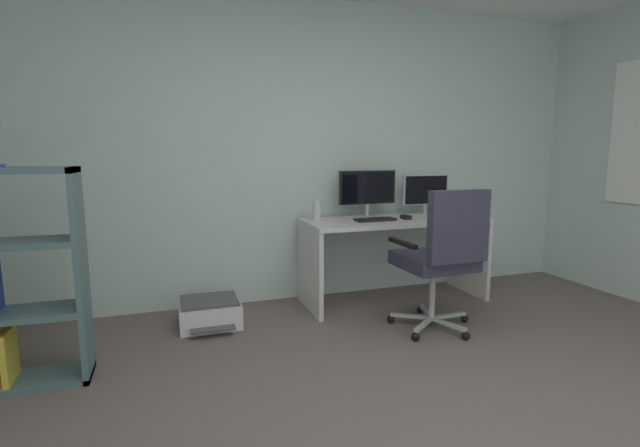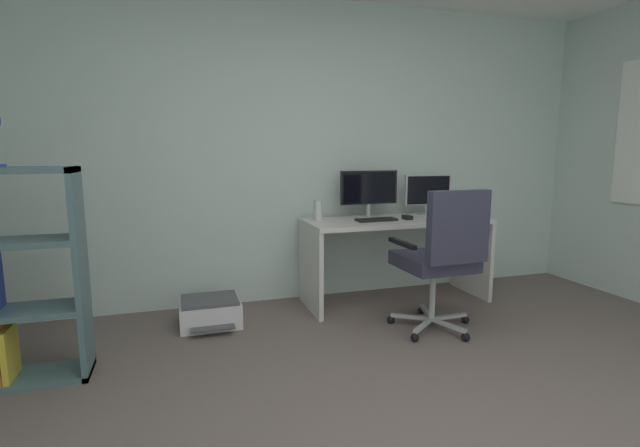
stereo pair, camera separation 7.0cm
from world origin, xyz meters
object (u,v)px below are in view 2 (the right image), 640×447
monitor_main (369,189)px  printer (210,312)px  desk (396,240)px  desktop_speaker (318,210)px  monitor_secondary (428,192)px  office_chair (442,253)px  computer_mouse (407,217)px  keyboard (376,220)px

monitor_main → printer: 1.67m
desk → printer: (-1.59, -0.10, -0.44)m
desk → desktop_speaker: desktop_speaker is taller
desk → desktop_speaker: (-0.67, 0.11, 0.27)m
desktop_speaker → printer: size_ratio=0.37×
desk → monitor_secondary: (0.39, 0.16, 0.39)m
office_chair → monitor_secondary: bearing=65.7°
monitor_main → monitor_secondary: (0.58, 0.00, -0.04)m
monitor_main → monitor_secondary: 0.58m
computer_mouse → printer: computer_mouse is taller
desktop_speaker → office_chair: office_chair is taller
desk → desktop_speaker: size_ratio=9.25×
computer_mouse → desk: bearing=146.3°
monitor_main → office_chair: bearing=-79.9°
monitor_main → office_chair: size_ratio=0.50×
keyboard → computer_mouse: size_ratio=3.40×
monitor_main → office_chair: 1.01m
keyboard → office_chair: 0.74m
desk → monitor_main: bearing=140.3°
office_chair → computer_mouse: bearing=81.8°
desk → monitor_main: monitor_main is taller
desktop_speaker → printer: (-0.92, -0.21, -0.71)m
monitor_secondary → office_chair: size_ratio=0.42×
desktop_speaker → computer_mouse: bearing=-12.3°
printer → desk: bearing=3.5°
monitor_main → keyboard: size_ratio=1.54×
monitor_secondary → desktop_speaker: (-1.06, -0.05, -0.12)m
keyboard → printer: keyboard is taller
keyboard → computer_mouse: 0.29m
monitor_main → keyboard: bearing=-96.4°
keyboard → monitor_secondary: bearing=18.4°
desk → keyboard: keyboard is taller
desk → keyboard: size_ratio=4.63×
keyboard → desktop_speaker: 0.49m
desk → computer_mouse: computer_mouse is taller
monitor_secondary → office_chair: bearing=-114.3°
printer → monitor_main: bearing=10.4°
office_chair → printer: size_ratio=2.28×
keyboard → office_chair: bearing=-76.4°
desk → computer_mouse: bearing=-34.5°
monitor_secondary → desktop_speaker: size_ratio=2.59×
desk → office_chair: bearing=-92.1°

